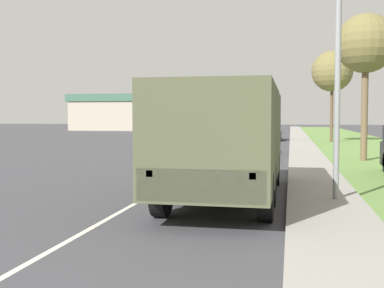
# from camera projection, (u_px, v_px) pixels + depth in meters

# --- Properties ---
(ground_plane) EXTENTS (180.00, 180.00, 0.00)m
(ground_plane) POSITION_uv_depth(u_px,v_px,m) (246.00, 142.00, 40.56)
(ground_plane) COLOR #424247
(lane_centre_stripe) EXTENTS (0.12, 120.00, 0.00)m
(lane_centre_stripe) POSITION_uv_depth(u_px,v_px,m) (246.00, 142.00, 40.56)
(lane_centre_stripe) COLOR silver
(lane_centre_stripe) RESTS_ON ground
(sidewalk_right) EXTENTS (1.80, 120.00, 0.12)m
(sidewalk_right) POSITION_uv_depth(u_px,v_px,m) (301.00, 141.00, 39.65)
(sidewalk_right) COLOR #9E9B93
(sidewalk_right) RESTS_ON ground
(grass_strip_right) EXTENTS (7.00, 120.00, 0.02)m
(grass_strip_right) POSITION_uv_depth(u_px,v_px,m) (357.00, 143.00, 38.77)
(grass_strip_right) COLOR #6B9347
(grass_strip_right) RESTS_ON ground
(military_truck) EXTENTS (2.46, 7.85, 2.80)m
(military_truck) POSITION_uv_depth(u_px,v_px,m) (228.00, 136.00, 12.21)
(military_truck) COLOR #474C38
(military_truck) RESTS_ON ground
(car_nearest_ahead) EXTENTS (1.72, 4.32, 1.57)m
(car_nearest_ahead) POSITION_uv_depth(u_px,v_px,m) (250.00, 141.00, 27.13)
(car_nearest_ahead) COLOR silver
(car_nearest_ahead) RESTS_ON ground
(car_second_ahead) EXTENTS (1.87, 4.83, 1.41)m
(car_second_ahead) POSITION_uv_depth(u_px,v_px,m) (271.00, 133.00, 42.99)
(car_second_ahead) COLOR black
(car_second_ahead) RESTS_ON ground
(lamp_post) EXTENTS (1.69, 0.24, 6.69)m
(lamp_post) POSITION_uv_depth(u_px,v_px,m) (329.00, 31.00, 11.42)
(lamp_post) COLOR gray
(lamp_post) RESTS_ON sidewalk_right
(tree_mid_right) EXTENTS (2.78, 2.78, 6.92)m
(tree_mid_right) POSITION_uv_depth(u_px,v_px,m) (366.00, 45.00, 22.54)
(tree_mid_right) COLOR brown
(tree_mid_right) RESTS_ON grass_strip_right
(tree_far_right) EXTENTS (3.36, 3.36, 7.51)m
(tree_far_right) POSITION_uv_depth(u_px,v_px,m) (332.00, 71.00, 39.55)
(tree_far_right) COLOR brown
(tree_far_right) RESTS_ON grass_strip_right
(building_distant) EXTENTS (17.81, 10.51, 5.53)m
(building_distant) POSITION_uv_depth(u_px,v_px,m) (132.00, 112.00, 76.24)
(building_distant) COLOR #B2A893
(building_distant) RESTS_ON ground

